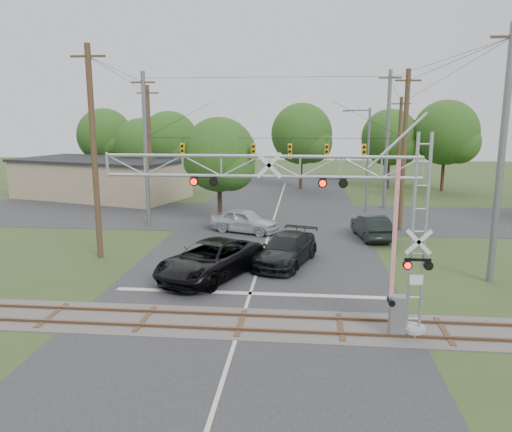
# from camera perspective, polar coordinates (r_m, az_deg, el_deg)

# --- Properties ---
(ground) EXTENTS (160.00, 160.00, 0.00)m
(ground) POSITION_cam_1_polar(r_m,az_deg,el_deg) (18.87, -2.56, -14.64)
(ground) COLOR #344520
(ground) RESTS_ON ground
(road_main) EXTENTS (14.00, 90.00, 0.02)m
(road_main) POSITION_cam_1_polar(r_m,az_deg,el_deg) (28.13, 0.35, -5.71)
(road_main) COLOR #272729
(road_main) RESTS_ON ground
(road_cross) EXTENTS (90.00, 12.00, 0.02)m
(road_cross) POSITION_cam_1_polar(r_m,az_deg,el_deg) (41.68, 2.13, -0.08)
(road_cross) COLOR #272729
(road_cross) RESTS_ON ground
(railroad_track) EXTENTS (90.00, 3.20, 0.17)m
(railroad_track) POSITION_cam_1_polar(r_m,az_deg,el_deg) (20.66, -1.76, -12.15)
(railroad_track) COLOR #554E4A
(railroad_track) RESTS_ON ground
(crossing_gantry) EXTENTS (12.38, 0.99, 7.71)m
(crossing_gantry) POSITION_cam_1_polar(r_m,az_deg,el_deg) (18.75, 7.51, 0.67)
(crossing_gantry) COLOR #959690
(crossing_gantry) RESTS_ON ground
(traffic_signal_span) EXTENTS (19.34, 0.36, 11.50)m
(traffic_signal_span) POSITION_cam_1_polar(r_m,az_deg,el_deg) (36.90, 3.23, 7.43)
(traffic_signal_span) COLOR slate
(traffic_signal_span) RESTS_ON ground
(pickup_black) EXTENTS (5.64, 7.49, 1.89)m
(pickup_black) POSITION_cam_1_polar(r_m,az_deg,el_deg) (26.11, -5.27, -4.98)
(pickup_black) COLOR black
(pickup_black) RESTS_ON ground
(car_dark) EXTENTS (4.00, 6.32, 1.71)m
(car_dark) POSITION_cam_1_polar(r_m,az_deg,el_deg) (28.33, 3.49, -3.84)
(car_dark) COLOR black
(car_dark) RESTS_ON ground
(sedan_silver) EXTENTS (5.40, 3.63, 1.71)m
(sedan_silver) POSITION_cam_1_polar(r_m,az_deg,el_deg) (35.98, -1.29, -0.54)
(sedan_silver) COLOR #B3B5BB
(sedan_silver) RESTS_ON ground
(suv_dark) EXTENTS (2.49, 5.18, 1.64)m
(suv_dark) POSITION_cam_1_polar(r_m,az_deg,el_deg) (35.10, 13.06, -1.20)
(suv_dark) COLOR black
(suv_dark) RESTS_ON ground
(commercial_building) EXTENTS (18.89, 13.24, 3.99)m
(commercial_building) POSITION_cam_1_polar(r_m,az_deg,el_deg) (53.87, -17.28, 4.16)
(commercial_building) COLOR #9B8767
(commercial_building) RESTS_ON ground
(streetlight) EXTENTS (2.39, 0.25, 8.95)m
(streetlight) POSITION_cam_1_polar(r_m,az_deg,el_deg) (44.06, 12.45, 6.84)
(streetlight) COLOR slate
(streetlight) RESTS_ON ground
(utility_poles) EXTENTS (25.69, 28.43, 12.57)m
(utility_poles) POSITION_cam_1_polar(r_m,az_deg,el_deg) (38.67, 5.80, 7.88)
(utility_poles) COLOR #483721
(utility_poles) RESTS_ON ground
(treeline) EXTENTS (53.98, 28.62, 10.05)m
(treeline) POSITION_cam_1_polar(r_m,az_deg,el_deg) (52.60, 5.27, 8.74)
(treeline) COLOR #382519
(treeline) RESTS_ON ground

